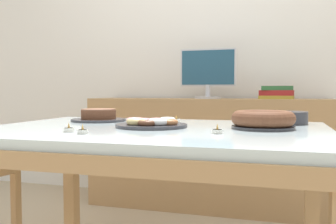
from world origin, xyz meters
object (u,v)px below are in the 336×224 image
object	(u,v)px
tealight_right_edge	(217,131)
cake_chocolate_round	(99,116)
computer_monitor	(207,74)
cake_golden_bundt	(263,120)
pastry_platter	(151,124)
plate_stack	(285,118)
tealight_near_cakes	(176,120)
book_stack	(277,93)
tealight_centre	(247,122)
tealight_left_edge	(83,131)
tealight_near_front	(69,129)

from	to	relation	value
tealight_right_edge	cake_chocolate_round	bearing A→B (deg)	149.29
computer_monitor	cake_golden_bundt	world-z (taller)	computer_monitor
pastry_platter	cake_chocolate_round	bearing A→B (deg)	147.37
cake_chocolate_round	plate_stack	bearing A→B (deg)	6.68
cake_chocolate_round	tealight_right_edge	xyz separation A→B (m)	(0.70, -0.41, -0.02)
computer_monitor	tealight_near_cakes	world-z (taller)	computer_monitor
cake_golden_bundt	computer_monitor	bearing A→B (deg)	110.89
book_stack	cake_golden_bundt	distance (m)	1.22
plate_stack	tealight_centre	world-z (taller)	plate_stack
tealight_left_edge	tealight_centre	bearing A→B (deg)	49.01
book_stack	tealight_left_edge	size ratio (longest dim) A/B	6.29
cake_golden_bundt	tealight_near_front	xyz separation A→B (m)	(-0.71, -0.35, -0.03)
cake_golden_bundt	tealight_near_front	bearing A→B (deg)	-154.16
tealight_centre	tealight_near_cakes	world-z (taller)	same
tealight_near_cakes	tealight_right_edge	bearing A→B (deg)	-58.96
cake_chocolate_round	cake_golden_bundt	xyz separation A→B (m)	(0.85, -0.17, 0.01)
pastry_platter	tealight_near_cakes	distance (m)	0.31
tealight_right_edge	pastry_platter	bearing A→B (deg)	151.69
tealight_near_front	cake_chocolate_round	bearing A→B (deg)	104.85
cake_chocolate_round	tealight_centre	size ratio (longest dim) A/B	7.20
pastry_platter	tealight_near_cakes	xyz separation A→B (m)	(0.03, 0.31, -0.01)
tealight_centre	pastry_platter	bearing A→B (deg)	-141.71
book_stack	pastry_platter	bearing A→B (deg)	-112.03
computer_monitor	plate_stack	xyz separation A→B (m)	(0.56, -0.92, -0.26)
tealight_near_front	tealight_near_cakes	size ratio (longest dim) A/B	1.00
cake_golden_bundt	tealight_near_cakes	xyz separation A→B (m)	(-0.44, 0.24, -0.03)
cake_chocolate_round	tealight_right_edge	world-z (taller)	cake_chocolate_round
computer_monitor	tealight_near_front	distance (m)	1.60
cake_chocolate_round	tealight_near_cakes	world-z (taller)	cake_chocolate_round
plate_stack	tealight_centre	bearing A→B (deg)	-165.16
tealight_right_edge	tealight_near_cakes	world-z (taller)	same
tealight_near_front	tealight_near_cakes	xyz separation A→B (m)	(0.27, 0.58, 0.00)
tealight_centre	tealight_right_edge	bearing A→B (deg)	-98.50
cake_golden_bundt	pastry_platter	world-z (taller)	cake_golden_bundt
cake_chocolate_round	tealight_near_front	bearing A→B (deg)	-75.15
plate_stack	tealight_near_front	xyz separation A→B (m)	(-0.81, -0.63, -0.02)
pastry_platter	computer_monitor	bearing A→B (deg)	89.55
cake_golden_bundt	tealight_centre	world-z (taller)	cake_golden_bundt
book_stack	tealight_left_edge	distance (m)	1.74
tealight_centre	tealight_near_front	world-z (taller)	same
cake_golden_bundt	book_stack	bearing A→B (deg)	87.79
cake_golden_bundt	cake_chocolate_round	bearing A→B (deg)	168.50
book_stack	tealight_near_cakes	xyz separation A→B (m)	(-0.49, -0.97, -0.14)
pastry_platter	tealight_near_cakes	world-z (taller)	pastry_platter
computer_monitor	tealight_near_cakes	bearing A→B (deg)	-88.87
plate_stack	tealight_near_cakes	distance (m)	0.54
tealight_near_front	tealight_left_edge	xyz separation A→B (m)	(0.08, -0.04, 0.00)
tealight_right_edge	tealight_near_cakes	distance (m)	0.56
tealight_centre	tealight_near_cakes	size ratio (longest dim) A/B	1.00
book_stack	cake_chocolate_round	size ratio (longest dim) A/B	0.87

